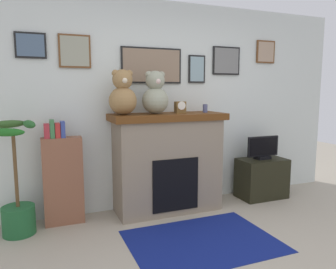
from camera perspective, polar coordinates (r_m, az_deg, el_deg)
back_wall at (r=4.26m, az=-0.20°, el=5.26°), size 5.20×0.15×2.60m
fireplace at (r=4.02m, az=-0.07°, el=-4.87°), size 1.40×0.57×1.22m
bookshelf at (r=3.83m, az=-18.05°, el=-7.26°), size 0.43×0.16×1.18m
potted_plant at (r=3.77m, az=-24.91°, el=-10.50°), size 0.48×0.48×1.19m
tv_stand at (r=4.76m, az=16.15°, el=-7.38°), size 0.66×0.40×0.55m
television at (r=4.67m, az=16.36°, el=-2.38°), size 0.49×0.14×0.32m
area_rug at (r=3.43m, az=6.07°, el=-18.13°), size 1.45×1.07×0.01m
candle_jar at (r=4.13m, az=6.55°, el=4.60°), size 0.06×0.06×0.10m
mantel_clock at (r=3.97m, az=2.15°, el=4.81°), size 0.13×0.09×0.15m
teddy_bear_cream at (r=3.73m, az=-7.97°, el=6.98°), size 0.32×0.32×0.51m
teddy_bear_grey at (r=3.85m, az=-2.25°, el=7.02°), size 0.31×0.31×0.51m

